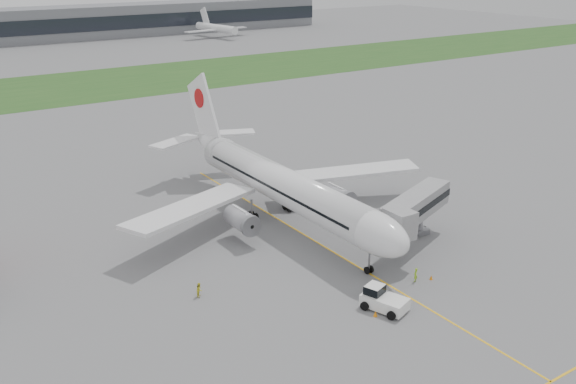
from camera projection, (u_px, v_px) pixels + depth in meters
ground at (298, 231)px, 88.48m from camera, size 600.00×600.00×0.00m
apron_markings at (319, 244)px, 84.58m from camera, size 70.00×70.00×0.04m
grass_strip at (58, 88)px, 181.98m from camera, size 600.00×50.00×0.02m
airliner at (278, 182)px, 90.30m from camera, size 48.13×53.95×17.88m
pushback_tug at (382, 299)px, 68.85m from camera, size 4.47×5.43×2.46m
jet_bridge at (414, 208)px, 82.09m from camera, size 14.94×9.23×7.17m
safety_cone_left at (375, 314)px, 67.56m from camera, size 0.44×0.44×0.61m
safety_cone_right at (431, 277)px, 75.20m from camera, size 0.40×0.40×0.55m
ground_crew_near at (415, 275)px, 74.64m from camera, size 0.73×0.63×1.68m
ground_crew_far at (199, 290)px, 71.37m from camera, size 0.99×1.02×1.65m
distant_aircraft_right at (217, 38)px, 291.35m from camera, size 35.42×32.21×12.21m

